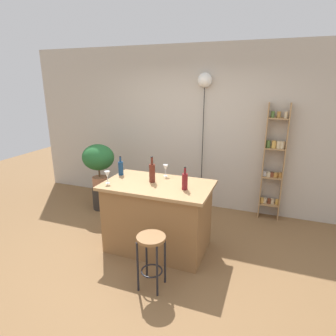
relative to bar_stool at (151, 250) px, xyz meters
name	(u,v)px	position (x,y,z in m)	size (l,w,h in m)	color
ground	(149,259)	(-0.24, 0.46, -0.46)	(12.00, 12.00, 0.00)	brown
back_wall	(193,129)	(-0.24, 2.41, 0.94)	(6.40, 0.10, 2.80)	#BCB2A3
kitchen_counter	(158,216)	(-0.24, 0.76, 0.01)	(1.40, 0.84, 0.93)	olive
bar_stool	(151,250)	(0.00, 0.00, 0.00)	(0.31, 0.31, 0.63)	black
spice_shelf	(274,163)	(1.15, 2.26, 0.49)	(0.33, 0.16, 1.90)	#A87F51
plant_stool	(101,198)	(-1.68, 1.57, -0.26)	(0.30, 0.30, 0.40)	#2D2823
potted_plant	(98,160)	(-1.68, 1.57, 0.45)	(0.56, 0.50, 0.78)	#A86B4C
bottle_olive_oil	(152,172)	(-0.33, 0.80, 0.60)	(0.08, 0.08, 0.35)	#5B2319
bottle_spirits_clear	(185,181)	(0.15, 0.69, 0.58)	(0.07, 0.07, 0.29)	maroon
bottle_vinegar	(121,168)	(-0.87, 0.92, 0.57)	(0.07, 0.07, 0.28)	navy
wine_glass_left	(166,168)	(-0.25, 1.09, 0.59)	(0.07, 0.07, 0.16)	silver
wine_glass_center	(107,175)	(-0.85, 0.55, 0.59)	(0.07, 0.07, 0.16)	silver
pendant_globe_light	(205,82)	(-0.04, 2.30, 1.73)	(0.24, 0.24, 2.34)	black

